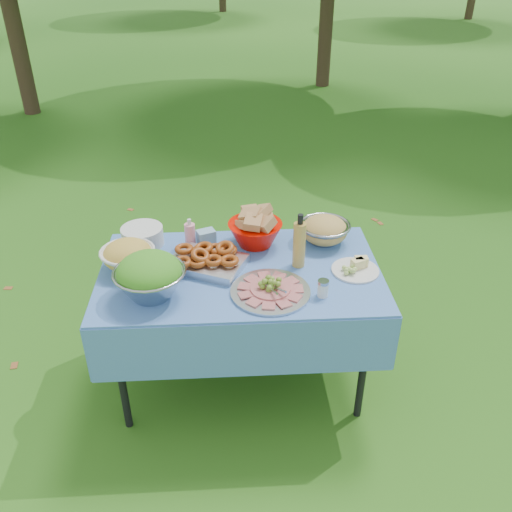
{
  "coord_description": "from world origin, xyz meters",
  "views": [
    {
      "loc": [
        -0.06,
        -2.37,
        2.3
      ],
      "look_at": [
        0.08,
        0.0,
        0.85
      ],
      "focal_mm": 38.0,
      "sensor_mm": 36.0,
      "label": 1
    }
  ],
  "objects_px": {
    "plate_stack": "(142,236)",
    "charcuterie_platter": "(270,285)",
    "pasta_bowl_steel": "(324,229)",
    "picnic_table": "(241,327)",
    "bread_bowl": "(255,228)",
    "oil_bottle": "(299,241)",
    "salad_bowl": "(150,276)"
  },
  "relations": [
    {
      "from": "plate_stack",
      "to": "oil_bottle",
      "type": "height_order",
      "value": "oil_bottle"
    },
    {
      "from": "picnic_table",
      "to": "plate_stack",
      "type": "xyz_separation_m",
      "value": [
        -0.54,
        0.3,
        0.43
      ]
    },
    {
      "from": "charcuterie_platter",
      "to": "oil_bottle",
      "type": "xyz_separation_m",
      "value": [
        0.17,
        0.24,
        0.11
      ]
    },
    {
      "from": "picnic_table",
      "to": "plate_stack",
      "type": "height_order",
      "value": "plate_stack"
    },
    {
      "from": "picnic_table",
      "to": "pasta_bowl_steel",
      "type": "height_order",
      "value": "pasta_bowl_steel"
    },
    {
      "from": "salad_bowl",
      "to": "charcuterie_platter",
      "type": "height_order",
      "value": "salad_bowl"
    },
    {
      "from": "pasta_bowl_steel",
      "to": "bread_bowl",
      "type": "bearing_deg",
      "value": -178.86
    },
    {
      "from": "plate_stack",
      "to": "picnic_table",
      "type": "bearing_deg",
      "value": -29.51
    },
    {
      "from": "salad_bowl",
      "to": "bread_bowl",
      "type": "bearing_deg",
      "value": 41.36
    },
    {
      "from": "salad_bowl",
      "to": "plate_stack",
      "type": "relative_size",
      "value": 1.47
    },
    {
      "from": "picnic_table",
      "to": "pasta_bowl_steel",
      "type": "distance_m",
      "value": 0.72
    },
    {
      "from": "picnic_table",
      "to": "bread_bowl",
      "type": "distance_m",
      "value": 0.56
    },
    {
      "from": "bread_bowl",
      "to": "pasta_bowl_steel",
      "type": "distance_m",
      "value": 0.39
    },
    {
      "from": "plate_stack",
      "to": "charcuterie_platter",
      "type": "xyz_separation_m",
      "value": [
        0.68,
        -0.51,
        -0.01
      ]
    },
    {
      "from": "bread_bowl",
      "to": "charcuterie_platter",
      "type": "bearing_deg",
      "value": -84.42
    },
    {
      "from": "bread_bowl",
      "to": "pasta_bowl_steel",
      "type": "xyz_separation_m",
      "value": [
        0.39,
        0.01,
        -0.03
      ]
    },
    {
      "from": "picnic_table",
      "to": "bread_bowl",
      "type": "height_order",
      "value": "bread_bowl"
    },
    {
      "from": "picnic_table",
      "to": "oil_bottle",
      "type": "distance_m",
      "value": 0.61
    },
    {
      "from": "salad_bowl",
      "to": "oil_bottle",
      "type": "xyz_separation_m",
      "value": [
        0.74,
        0.23,
        0.04
      ]
    },
    {
      "from": "plate_stack",
      "to": "oil_bottle",
      "type": "xyz_separation_m",
      "value": [
        0.84,
        -0.27,
        0.1
      ]
    },
    {
      "from": "plate_stack",
      "to": "charcuterie_platter",
      "type": "bearing_deg",
      "value": -37.18
    },
    {
      "from": "picnic_table",
      "to": "oil_bottle",
      "type": "height_order",
      "value": "oil_bottle"
    },
    {
      "from": "plate_stack",
      "to": "pasta_bowl_steel",
      "type": "height_order",
      "value": "pasta_bowl_steel"
    },
    {
      "from": "salad_bowl",
      "to": "plate_stack",
      "type": "distance_m",
      "value": 0.51
    },
    {
      "from": "bread_bowl",
      "to": "plate_stack",
      "type": "bearing_deg",
      "value": 176.84
    },
    {
      "from": "picnic_table",
      "to": "charcuterie_platter",
      "type": "bearing_deg",
      "value": -56.2
    },
    {
      "from": "pasta_bowl_steel",
      "to": "plate_stack",
      "type": "bearing_deg",
      "value": 178.48
    },
    {
      "from": "salad_bowl",
      "to": "plate_stack",
      "type": "height_order",
      "value": "salad_bowl"
    },
    {
      "from": "oil_bottle",
      "to": "bread_bowl",
      "type": "bearing_deg",
      "value": 132.19
    },
    {
      "from": "plate_stack",
      "to": "charcuterie_platter",
      "type": "relative_size",
      "value": 0.59
    },
    {
      "from": "charcuterie_platter",
      "to": "oil_bottle",
      "type": "height_order",
      "value": "oil_bottle"
    },
    {
      "from": "oil_bottle",
      "to": "plate_stack",
      "type": "bearing_deg",
      "value": 162.16
    }
  ]
}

